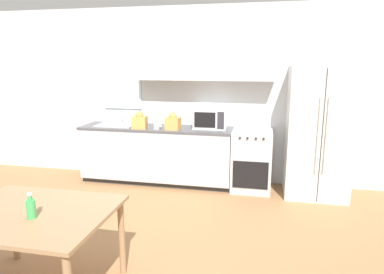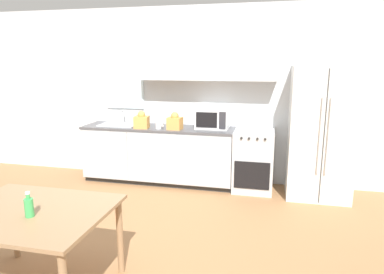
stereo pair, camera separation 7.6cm
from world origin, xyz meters
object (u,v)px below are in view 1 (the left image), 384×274
object	(u,v)px
oven_range	(252,160)
coffee_mug	(157,125)
refrigerator	(318,132)
dining_table	(33,222)
drink_bottle	(31,208)
microwave	(211,118)

from	to	relation	value
oven_range	coffee_mug	world-z (taller)	coffee_mug
coffee_mug	refrigerator	bearing A→B (deg)	2.44
dining_table	drink_bottle	xyz separation A→B (m)	(0.08, -0.09, 0.17)
microwave	drink_bottle	xyz separation A→B (m)	(-0.88, -2.97, -0.24)
microwave	drink_bottle	bearing A→B (deg)	-106.52
refrigerator	drink_bottle	world-z (taller)	refrigerator
refrigerator	coffee_mug	world-z (taller)	refrigerator
dining_table	coffee_mug	bearing A→B (deg)	86.06
microwave	coffee_mug	xyz separation A→B (m)	(-0.77, -0.23, -0.10)
drink_bottle	dining_table	bearing A→B (deg)	128.75
coffee_mug	drink_bottle	xyz separation A→B (m)	(-0.11, -2.74, -0.13)
oven_range	coffee_mug	bearing A→B (deg)	-174.36
microwave	dining_table	xyz separation A→B (m)	(-0.96, -2.88, -0.40)
microwave	coffee_mug	world-z (taller)	microwave
refrigerator	microwave	distance (m)	1.54
refrigerator	coffee_mug	size ratio (longest dim) A/B	15.50
refrigerator	oven_range	bearing A→B (deg)	177.40
microwave	drink_bottle	distance (m)	3.11
microwave	refrigerator	bearing A→B (deg)	-4.80
microwave	coffee_mug	size ratio (longest dim) A/B	4.14
coffee_mug	dining_table	distance (m)	2.67
microwave	dining_table	size ratio (longest dim) A/B	0.40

